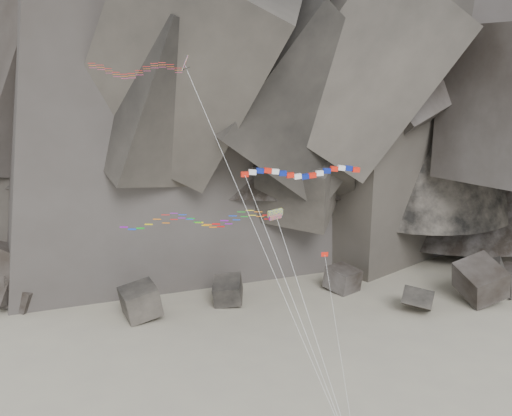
{
  "coord_description": "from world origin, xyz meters",
  "views": [
    {
      "loc": [
        -1.81,
        -50.51,
        33.43
      ],
      "look_at": [
        -0.33,
        6.0,
        20.39
      ],
      "focal_mm": 45.0,
      "sensor_mm": 36.0,
      "label": 1
    }
  ],
  "objects_px": {
    "banner_kite": "(301,174)",
    "pennant_kite": "(330,292)",
    "delta_kite": "(133,69)",
    "parafoil_kite": "(193,219)"
  },
  "relations": [
    {
      "from": "delta_kite",
      "to": "parafoil_kite",
      "type": "relative_size",
      "value": 1.62
    },
    {
      "from": "pennant_kite",
      "to": "parafoil_kite",
      "type": "bearing_deg",
      "value": 155.22
    },
    {
      "from": "parafoil_kite",
      "to": "pennant_kite",
      "type": "xyz_separation_m",
      "value": [
        11.3,
        -3.64,
        -5.27
      ]
    },
    {
      "from": "delta_kite",
      "to": "banner_kite",
      "type": "bearing_deg",
      "value": 2.95
    },
    {
      "from": "delta_kite",
      "to": "parafoil_kite",
      "type": "distance_m",
      "value": 13.31
    },
    {
      "from": "parafoil_kite",
      "to": "delta_kite",
      "type": "bearing_deg",
      "value": 142.9
    },
    {
      "from": "parafoil_kite",
      "to": "pennant_kite",
      "type": "relative_size",
      "value": 1.2
    },
    {
      "from": "delta_kite",
      "to": "pennant_kite",
      "type": "distance_m",
      "value": 24.28
    },
    {
      "from": "banner_kite",
      "to": "pennant_kite",
      "type": "relative_size",
      "value": 1.39
    },
    {
      "from": "delta_kite",
      "to": "pennant_kite",
      "type": "xyz_separation_m",
      "value": [
        15.98,
        -4.59,
        -17.7
      ]
    }
  ]
}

